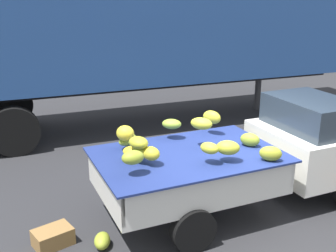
# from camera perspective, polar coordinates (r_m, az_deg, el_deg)

# --- Properties ---
(ground) EXTENTS (220.00, 220.00, 0.00)m
(ground) POSITION_cam_1_polar(r_m,az_deg,el_deg) (6.86, 9.21, -12.00)
(ground) COLOR #28282B
(curb_strip) EXTENTS (80.00, 0.80, 0.16)m
(curb_strip) POSITION_cam_1_polar(r_m,az_deg,el_deg) (15.47, -8.24, 5.50)
(curb_strip) COLOR gray
(curb_strip) RESTS_ON ground
(pickup_truck) EXTENTS (5.03, 2.13, 1.70)m
(pickup_truck) POSITION_cam_1_polar(r_m,az_deg,el_deg) (7.33, 16.39, -2.85)
(pickup_truck) COLOR silver
(pickup_truck) RESTS_ON ground
(semi_trailer) EXTENTS (12.05, 2.84, 3.95)m
(semi_trailer) POSITION_cam_1_polar(r_m,az_deg,el_deg) (10.85, -2.48, 13.49)
(semi_trailer) COLOR navy
(semi_trailer) RESTS_ON ground
(fallen_banana_bunch_near_tailgate) EXTENTS (0.31, 0.39, 0.20)m
(fallen_banana_bunch_near_tailgate) POSITION_cam_1_polar(r_m,az_deg,el_deg) (6.05, -9.09, -15.40)
(fallen_banana_bunch_near_tailgate) COLOR #95A42D
(fallen_banana_bunch_near_tailgate) RESTS_ON ground
(produce_crate) EXTENTS (0.61, 0.51, 0.25)m
(produce_crate) POSITION_cam_1_polar(r_m,az_deg,el_deg) (6.22, -15.63, -14.59)
(produce_crate) COLOR olive
(produce_crate) RESTS_ON ground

